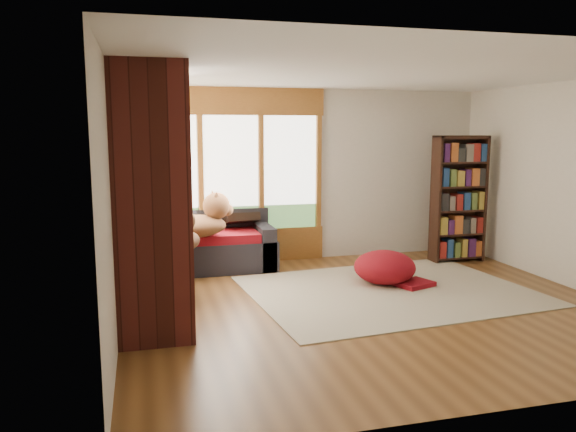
{
  "coord_description": "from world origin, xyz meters",
  "views": [
    {
      "loc": [
        -2.48,
        -5.74,
        1.99
      ],
      "look_at": [
        -0.78,
        0.79,
        0.95
      ],
      "focal_mm": 35.0,
      "sensor_mm": 36.0,
      "label": 1
    }
  ],
  "objects": [
    {
      "name": "floor",
      "position": [
        0.0,
        0.0,
        0.0
      ],
      "size": [
        5.5,
        5.5,
        0.0
      ],
      "primitive_type": "plane",
      "color": "brown",
      "rests_on": "ground"
    },
    {
      "name": "ceiling",
      "position": [
        0.0,
        0.0,
        2.6
      ],
      "size": [
        5.5,
        5.5,
        0.0
      ],
      "primitive_type": "plane",
      "color": "white"
    },
    {
      "name": "wall_back",
      "position": [
        0.0,
        2.5,
        1.3
      ],
      "size": [
        5.5,
        0.04,
        2.6
      ],
      "primitive_type": "cube",
      "color": "silver",
      "rests_on": "ground"
    },
    {
      "name": "wall_front",
      "position": [
        0.0,
        -2.5,
        1.3
      ],
      "size": [
        5.5,
        0.04,
        2.6
      ],
      "primitive_type": "cube",
      "color": "silver",
      "rests_on": "ground"
    },
    {
      "name": "wall_left",
      "position": [
        -2.75,
        0.0,
        1.3
      ],
      "size": [
        0.04,
        5.0,
        2.6
      ],
      "primitive_type": "cube",
      "color": "silver",
      "rests_on": "ground"
    },
    {
      "name": "windows_back",
      "position": [
        -1.2,
        2.47,
        1.35
      ],
      "size": [
        2.82,
        0.1,
        1.9
      ],
      "color": "#955E26",
      "rests_on": "wall_back"
    },
    {
      "name": "windows_left",
      "position": [
        -2.72,
        1.2,
        1.35
      ],
      "size": [
        0.1,
        2.62,
        1.9
      ],
      "color": "#955E26",
      "rests_on": "wall_left"
    },
    {
      "name": "roller_blind",
      "position": [
        -2.69,
        2.03,
        1.75
      ],
      "size": [
        0.03,
        0.72,
        0.9
      ],
      "primitive_type": "cube",
      "color": "#728B4E",
      "rests_on": "wall_left"
    },
    {
      "name": "brick_chimney",
      "position": [
        -2.4,
        -0.35,
        1.3
      ],
      "size": [
        0.7,
        0.7,
        2.6
      ],
      "primitive_type": "cube",
      "color": "#471914",
      "rests_on": "ground"
    },
    {
      "name": "sectional_sofa",
      "position": [
        -1.95,
        1.7,
        0.3
      ],
      "size": [
        2.2,
        2.2,
        0.8
      ],
      "rotation": [
        0.0,
        0.0,
        -0.05
      ],
      "color": "black",
      "rests_on": "ground"
    },
    {
      "name": "area_rug",
      "position": [
        0.44,
        0.48,
        0.01
      ],
      "size": [
        3.62,
        2.9,
        0.01
      ],
      "primitive_type": "cube",
      "rotation": [
        0.0,
        0.0,
        0.09
      ],
      "color": "silver",
      "rests_on": "ground"
    },
    {
      "name": "bookshelf",
      "position": [
        2.14,
        1.74,
        0.95
      ],
      "size": [
        0.82,
        0.27,
        1.91
      ],
      "color": "black",
      "rests_on": "ground"
    },
    {
      "name": "pouf",
      "position": [
        0.54,
        0.83,
        0.23
      ],
      "size": [
        1.05,
        1.05,
        0.43
      ],
      "primitive_type": "ellipsoid",
      "rotation": [
        0.0,
        0.0,
        -0.41
      ],
      "color": "maroon",
      "rests_on": "area_rug"
    },
    {
      "name": "dog_tan",
      "position": [
        -1.77,
        1.74,
        0.8
      ],
      "size": [
        1.01,
        0.69,
        0.53
      ],
      "rotation": [
        0.0,
        0.0,
        0.12
      ],
      "color": "brown",
      "rests_on": "sectional_sofa"
    },
    {
      "name": "dog_brindle",
      "position": [
        -2.05,
        0.97,
        0.74
      ],
      "size": [
        0.63,
        0.83,
        0.41
      ],
      "rotation": [
        0.0,
        0.0,
        1.32
      ],
      "color": "#41281B",
      "rests_on": "sectional_sofa"
    },
    {
      "name": "throw_pillows",
      "position": [
        -1.92,
        1.85,
        0.79
      ],
      "size": [
        1.98,
        1.68,
        0.45
      ],
      "color": "black",
      "rests_on": "sectional_sofa"
    }
  ]
}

